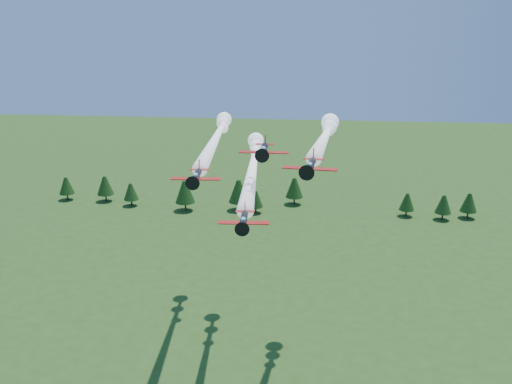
# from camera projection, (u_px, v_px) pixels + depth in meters

# --- Properties ---
(plane_lead) EXTENTS (9.08, 58.66, 3.70)m
(plane_lead) POSITION_uv_depth(u_px,v_px,m) (253.00, 163.00, 111.62)
(plane_lead) COLOR black
(plane_lead) RESTS_ON ground
(plane_left) EXTENTS (9.30, 58.17, 3.70)m
(plane_left) POSITION_uv_depth(u_px,v_px,m) (217.00, 136.00, 120.64)
(plane_left) COLOR black
(plane_left) RESTS_ON ground
(plane_right) EXTENTS (10.07, 42.28, 3.70)m
(plane_right) POSITION_uv_depth(u_px,v_px,m) (326.00, 135.00, 107.65)
(plane_right) COLOR black
(plane_right) RESTS_ON ground
(plane_slot) EXTENTS (8.27, 9.03, 2.92)m
(plane_slot) POSITION_uv_depth(u_px,v_px,m) (264.00, 150.00, 94.16)
(plane_slot) COLOR black
(plane_slot) RESTS_ON ground
(treeline) EXTENTS (177.64, 17.93, 11.30)m
(treeline) POSITION_uv_depth(u_px,v_px,m) (263.00, 193.00, 204.44)
(treeline) COLOR #382314
(treeline) RESTS_ON ground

